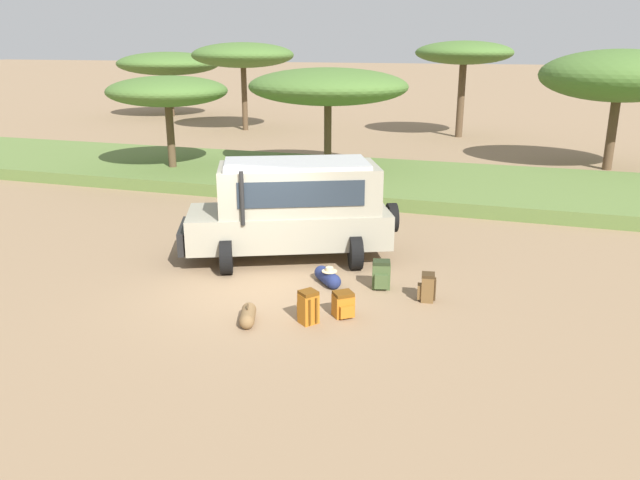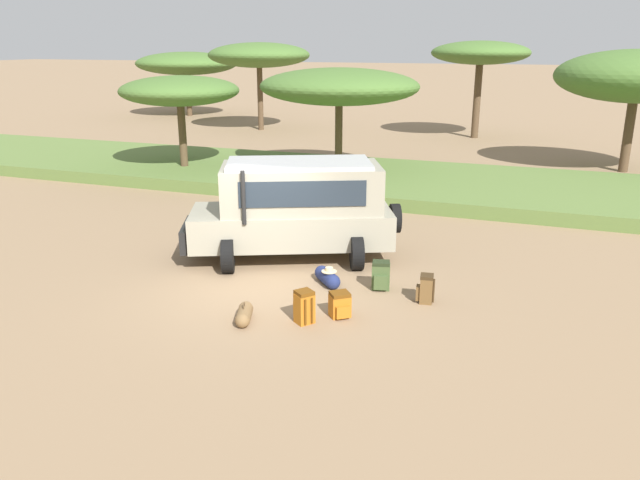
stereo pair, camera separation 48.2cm
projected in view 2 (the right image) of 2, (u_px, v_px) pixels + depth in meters
ground_plane at (260, 286)px, 13.83m from camera, size 320.00×320.00×0.00m
grass_bank at (384, 181)px, 23.37m from camera, size 120.00×7.00×0.44m
safari_vehicle at (296, 207)px, 15.31m from camera, size 5.37×3.85×2.44m
backpack_beside_front_wheel at (304, 307)px, 11.94m from camera, size 0.47×0.45×0.66m
backpack_cluster_center at (381, 276)px, 13.57m from camera, size 0.45×0.45×0.64m
backpack_near_rear_wheel at (340, 305)px, 12.22m from camera, size 0.50×0.51×0.51m
backpack_outermost at (426, 289)px, 12.88m from camera, size 0.40×0.34×0.60m
duffel_bag_low_black_case at (327, 277)px, 13.89m from camera, size 0.76×0.80×0.43m
duffel_bag_soft_canvas at (244, 314)px, 12.04m from camera, size 0.48×0.82×0.39m
acacia_tree_far_left at (187, 64)px, 45.22m from camera, size 7.39×7.01×4.56m
acacia_tree_left_mid at (259, 55)px, 37.51m from camera, size 6.12×6.14×5.21m
acacia_tree_centre_back at (180, 91)px, 24.17m from camera, size 4.61×4.65×3.96m
acacia_tree_right_mid at (339, 87)px, 24.37m from camera, size 6.30×5.82×4.25m
acacia_tree_far_right at (480, 54)px, 34.14m from camera, size 5.36×5.38×5.29m
acacia_tree_distant_right at (637, 77)px, 24.98m from camera, size 6.36×5.43×4.94m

